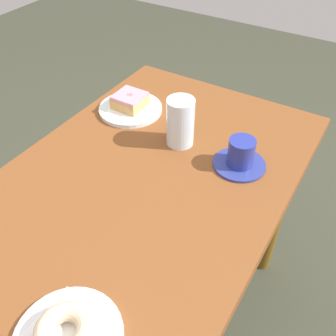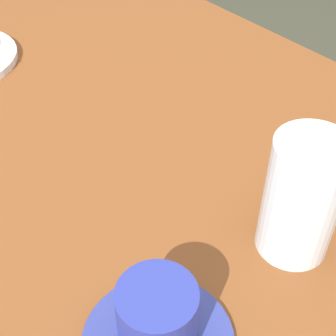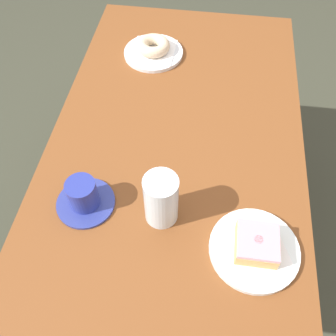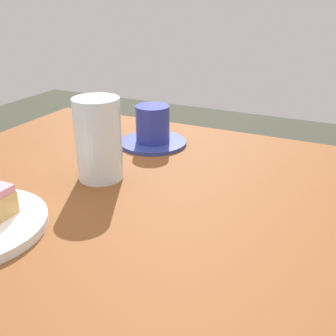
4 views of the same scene
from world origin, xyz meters
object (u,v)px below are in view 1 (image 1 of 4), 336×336
at_px(plate_glazed_square, 131,109).
at_px(donut_glazed_square, 130,100).
at_px(donut_sugar_ring, 66,331).
at_px(water_glass, 180,122).
at_px(coffee_cup, 241,155).

bearing_deg(plate_glazed_square, donut_glazed_square, 153.43).
relative_size(donut_sugar_ring, donut_glazed_square, 1.21).
relative_size(donut_glazed_square, water_glass, 0.64).
distance_m(plate_glazed_square, coffee_cup, 0.40).
height_order(donut_sugar_ring, plate_glazed_square, donut_sugar_ring).
xyz_separation_m(plate_glazed_square, water_glass, (0.06, 0.21, 0.06)).
xyz_separation_m(donut_glazed_square, coffee_cup, (0.07, 0.40, -0.00)).
bearing_deg(water_glass, plate_glazed_square, -105.80).
bearing_deg(donut_sugar_ring, water_glass, -168.94).
xyz_separation_m(plate_glazed_square, donut_glazed_square, (-0.00, 0.00, 0.03)).
bearing_deg(donut_glazed_square, coffee_cup, 80.66).
distance_m(donut_sugar_ring, water_glass, 0.60).
relative_size(donut_sugar_ring, water_glass, 0.78).
bearing_deg(coffee_cup, donut_sugar_ring, -6.71).
height_order(donut_sugar_ring, water_glass, water_glass).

